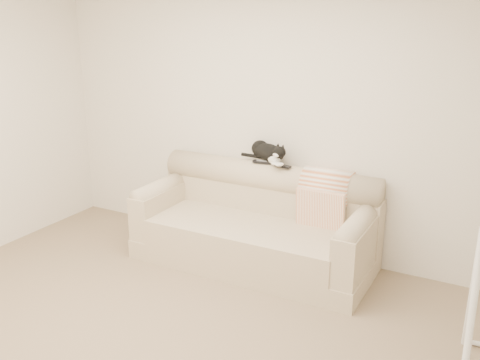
% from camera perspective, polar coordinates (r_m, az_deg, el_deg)
% --- Properties ---
extents(ground_plane, '(5.00, 5.00, 0.00)m').
position_cam_1_polar(ground_plane, '(3.93, -8.25, -17.81)').
color(ground_plane, '#7C654F').
rests_on(ground_plane, ground).
extents(room_shell, '(5.04, 4.04, 2.60)m').
position_cam_1_polar(room_shell, '(3.30, -9.39, 4.46)').
color(room_shell, beige).
rests_on(room_shell, ground).
extents(sofa, '(2.20, 0.93, 0.90)m').
position_cam_1_polar(sofa, '(5.01, 1.76, -4.91)').
color(sofa, tan).
rests_on(sofa, ground).
extents(remote_a, '(0.18, 0.07, 0.03)m').
position_cam_1_polar(remote_a, '(5.04, 2.38, 1.95)').
color(remote_a, black).
rests_on(remote_a, sofa).
extents(remote_b, '(0.18, 0.09, 0.02)m').
position_cam_1_polar(remote_b, '(4.93, 4.57, 1.52)').
color(remote_b, black).
rests_on(remote_b, sofa).
extents(tuxedo_cat, '(0.53, 0.36, 0.21)m').
position_cam_1_polar(tuxedo_cat, '(5.04, 3.01, 2.99)').
color(tuxedo_cat, black).
rests_on(tuxedo_cat, sofa).
extents(throw_blanket, '(0.44, 0.38, 0.58)m').
position_cam_1_polar(throw_blanket, '(4.87, 9.22, -1.12)').
color(throw_blanket, '#D67541').
rests_on(throw_blanket, sofa).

